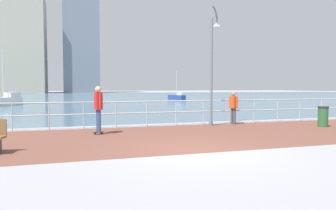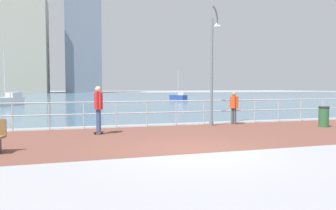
{
  "view_description": "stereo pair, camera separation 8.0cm",
  "coord_description": "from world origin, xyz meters",
  "px_view_note": "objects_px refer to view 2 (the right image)",
  "views": [
    {
      "loc": [
        -3.48,
        -8.56,
        1.8
      ],
      "look_at": [
        0.29,
        3.42,
        1.1
      ],
      "focal_mm": 34.53,
      "sensor_mm": 36.0,
      "label": 1
    },
    {
      "loc": [
        -3.4,
        -8.59,
        1.8
      ],
      "look_at": [
        0.29,
        3.42,
        1.1
      ],
      "focal_mm": 34.53,
      "sensor_mm": 36.0,
      "label": 2
    }
  ],
  "objects_px": {
    "skateboarder": "(98,105)",
    "bystander": "(234,105)",
    "sailboat_gray": "(7,100)",
    "trash_bin": "(324,117)",
    "sailboat_blue": "(179,97)",
    "lamppost": "(213,60)"
  },
  "relations": [
    {
      "from": "trash_bin",
      "to": "sailboat_blue",
      "type": "xyz_separation_m",
      "value": [
        4.3,
        32.57,
        -0.07
      ]
    },
    {
      "from": "sailboat_gray",
      "to": "sailboat_blue",
      "type": "xyz_separation_m",
      "value": [
        21.04,
        9.99,
        -0.11
      ]
    },
    {
      "from": "skateboarder",
      "to": "sailboat_gray",
      "type": "bearing_deg",
      "value": 107.31
    },
    {
      "from": "sailboat_gray",
      "to": "sailboat_blue",
      "type": "height_order",
      "value": "sailboat_gray"
    },
    {
      "from": "lamppost",
      "to": "sailboat_blue",
      "type": "height_order",
      "value": "lamppost"
    },
    {
      "from": "sailboat_blue",
      "to": "bystander",
      "type": "bearing_deg",
      "value": -104.12
    },
    {
      "from": "skateboarder",
      "to": "bystander",
      "type": "xyz_separation_m",
      "value": [
        6.56,
        1.48,
        -0.19
      ]
    },
    {
      "from": "skateboarder",
      "to": "sailboat_blue",
      "type": "relative_size",
      "value": 0.44
    },
    {
      "from": "skateboarder",
      "to": "sailboat_gray",
      "type": "distance_m",
      "value": 22.96
    },
    {
      "from": "bystander",
      "to": "sailboat_gray",
      "type": "relative_size",
      "value": 0.29
    },
    {
      "from": "lamppost",
      "to": "sailboat_blue",
      "type": "distance_m",
      "value": 31.93
    },
    {
      "from": "sailboat_gray",
      "to": "skateboarder",
      "type": "bearing_deg",
      "value": -72.69
    },
    {
      "from": "bystander",
      "to": "trash_bin",
      "type": "distance_m",
      "value": 4.01
    },
    {
      "from": "skateboarder",
      "to": "bystander",
      "type": "distance_m",
      "value": 6.72
    },
    {
      "from": "bystander",
      "to": "sailboat_gray",
      "type": "height_order",
      "value": "sailboat_gray"
    },
    {
      "from": "lamppost",
      "to": "skateboarder",
      "type": "xyz_separation_m",
      "value": [
        -5.38,
        -1.33,
        -1.96
      ]
    },
    {
      "from": "bystander",
      "to": "skateboarder",
      "type": "bearing_deg",
      "value": -167.29
    },
    {
      "from": "bystander",
      "to": "sailboat_blue",
      "type": "height_order",
      "value": "sailboat_blue"
    },
    {
      "from": "lamppost",
      "to": "sailboat_blue",
      "type": "bearing_deg",
      "value": 73.89
    },
    {
      "from": "bystander",
      "to": "sailboat_blue",
      "type": "relative_size",
      "value": 0.38
    },
    {
      "from": "sailboat_blue",
      "to": "sailboat_gray",
      "type": "bearing_deg",
      "value": -154.61
    },
    {
      "from": "skateboarder",
      "to": "sailboat_gray",
      "type": "xyz_separation_m",
      "value": [
        -6.83,
        21.91,
        -0.6
      ]
    }
  ]
}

